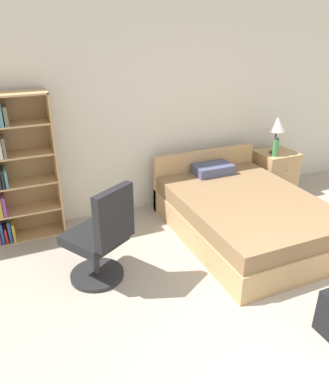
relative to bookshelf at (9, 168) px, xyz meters
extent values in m
cube|color=silver|center=(1.78, 0.22, 0.44)|extent=(9.00, 0.06, 2.60)
cube|color=tan|center=(0.48, 0.00, -0.03)|extent=(0.02, 0.31, 1.65)
cube|color=#A48256|center=(0.10, 0.15, -0.03)|extent=(0.78, 0.01, 1.65)
cube|color=tan|center=(0.10, 0.00, -0.85)|extent=(0.74, 0.30, 0.02)
cube|color=navy|center=(-0.20, -0.04, -0.71)|extent=(0.03, 0.22, 0.25)
cube|color=maroon|center=(-0.16, -0.05, -0.75)|extent=(0.03, 0.20, 0.18)
cube|color=navy|center=(-0.12, -0.05, -0.71)|extent=(0.03, 0.21, 0.25)
cube|color=gold|center=(-0.08, -0.05, -0.73)|extent=(0.03, 0.21, 0.22)
cube|color=tan|center=(0.10, 0.00, -0.52)|extent=(0.74, 0.30, 0.02)
cube|color=#7A387F|center=(-0.12, -0.03, -0.39)|extent=(0.03, 0.25, 0.23)
cube|color=tan|center=(0.10, 0.00, -0.19)|extent=(0.74, 0.30, 0.02)
cube|color=black|center=(-0.08, -0.04, -0.08)|extent=(0.02, 0.22, 0.21)
cube|color=teal|center=(-0.05, -0.03, -0.08)|extent=(0.03, 0.23, 0.20)
cube|color=tan|center=(0.10, 0.00, 0.14)|extent=(0.74, 0.30, 0.02)
cube|color=#665B51|center=(-0.02, -0.04, 0.26)|extent=(0.03, 0.22, 0.22)
cube|color=tan|center=(0.10, 0.00, 0.47)|extent=(0.74, 0.30, 0.02)
cube|color=teal|center=(0.00, -0.04, 0.61)|extent=(0.04, 0.21, 0.25)
cube|color=#665B51|center=(0.05, -0.03, 0.58)|extent=(0.04, 0.24, 0.20)
cube|color=tan|center=(0.10, 0.00, 0.78)|extent=(0.78, 0.31, 0.02)
cube|color=tan|center=(2.42, -1.00, -0.71)|extent=(1.47, 2.05, 0.30)
cube|color=olive|center=(2.42, -1.00, -0.46)|extent=(1.44, 2.01, 0.19)
cube|color=tan|center=(2.42, -0.02, -0.49)|extent=(1.47, 0.08, 0.75)
cube|color=#4C5175|center=(2.42, -0.23, -0.30)|extent=(0.50, 0.30, 0.12)
cylinder|color=#232326|center=(0.63, -1.09, -0.84)|extent=(0.53, 0.53, 0.04)
cylinder|color=#333338|center=(0.63, -1.09, -0.64)|extent=(0.06, 0.06, 0.36)
cube|color=black|center=(0.63, -1.09, -0.41)|extent=(0.66, 0.66, 0.10)
cube|color=black|center=(0.77, -1.33, -0.10)|extent=(0.42, 0.30, 0.52)
cube|color=tan|center=(3.50, -0.16, -0.55)|extent=(0.52, 0.47, 0.62)
sphere|color=tan|center=(3.50, -0.40, -0.43)|extent=(0.02, 0.02, 0.02)
cylinder|color=#333333|center=(3.43, -0.17, -0.23)|extent=(0.12, 0.12, 0.02)
cylinder|color=#333333|center=(3.43, -0.17, -0.07)|extent=(0.02, 0.02, 0.30)
cone|color=silver|center=(3.43, -0.17, 0.17)|extent=(0.24, 0.24, 0.19)
cylinder|color=#3F8C4C|center=(3.36, -0.27, -0.12)|extent=(0.08, 0.08, 0.23)
cylinder|color=#2D2D33|center=(3.36, -0.27, 0.01)|extent=(0.05, 0.05, 0.03)
camera|label=1|loc=(0.03, -4.13, 1.46)|focal=35.00mm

